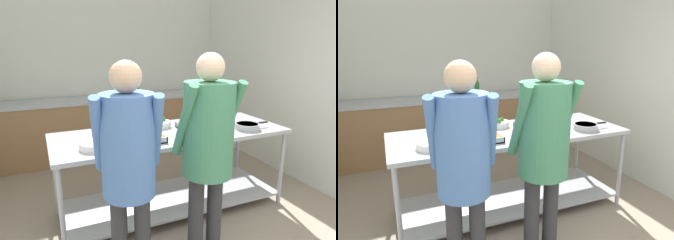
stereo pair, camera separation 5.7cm
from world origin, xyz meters
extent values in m
cube|color=silver|center=(0.00, 4.10, 1.32)|extent=(3.96, 0.06, 2.65)
cube|color=silver|center=(1.95, 2.05, 1.32)|extent=(0.06, 4.22, 2.65)
cube|color=olive|center=(0.00, 3.73, 0.45)|extent=(3.80, 0.62, 0.90)
cube|color=#9EA0A8|center=(0.00, 3.73, 0.92)|extent=(3.80, 0.65, 0.04)
cube|color=black|center=(-0.32, 3.73, 0.93)|extent=(0.43, 0.46, 0.02)
cube|color=#9EA0A8|center=(0.09, 1.77, 0.86)|extent=(2.41, 0.89, 0.04)
cube|color=#9EA0A8|center=(0.09, 1.77, 0.12)|extent=(2.33, 0.81, 0.02)
cylinder|color=#9EA0A8|center=(-1.07, 1.38, 0.42)|extent=(0.04, 0.04, 0.84)
cylinder|color=#9EA0A8|center=(1.25, 1.38, 0.42)|extent=(0.04, 0.04, 0.84)
cylinder|color=#9EA0A8|center=(-1.07, 2.17, 0.42)|extent=(0.04, 0.04, 0.84)
cylinder|color=#9EA0A8|center=(1.25, 2.17, 0.42)|extent=(0.04, 0.04, 0.84)
cylinder|color=white|center=(-0.74, 1.58, 0.89)|extent=(0.27, 0.27, 0.01)
cylinder|color=white|center=(-0.74, 1.58, 0.90)|extent=(0.27, 0.27, 0.01)
cylinder|color=white|center=(-0.74, 1.58, 0.91)|extent=(0.27, 0.27, 0.01)
cylinder|color=white|center=(-0.74, 1.58, 0.92)|extent=(0.26, 0.26, 0.01)
cylinder|color=white|center=(-0.74, 1.58, 0.93)|extent=(0.26, 0.26, 0.01)
cube|color=#9EA0A8|center=(-0.33, 1.61, 0.89)|extent=(0.47, 0.32, 0.01)
cube|color=#9E6B33|center=(-0.33, 1.61, 0.91)|extent=(0.45, 0.29, 0.04)
cube|color=#9EA0A8|center=(-0.33, 1.46, 0.91)|extent=(0.47, 0.01, 0.05)
cube|color=#9EA0A8|center=(-0.33, 1.76, 0.91)|extent=(0.47, 0.01, 0.05)
cube|color=#9EA0A8|center=(-0.56, 1.61, 0.91)|extent=(0.01, 0.32, 0.05)
cube|color=#9EA0A8|center=(-0.10, 1.61, 0.91)|extent=(0.01, 0.32, 0.05)
cylinder|color=silver|center=(0.05, 1.99, 0.91)|extent=(0.23, 0.23, 0.06)
sphere|color=#2D702D|center=(0.09, 2.00, 0.96)|extent=(0.05, 0.05, 0.05)
sphere|color=#2D702D|center=(0.03, 2.04, 0.96)|extent=(0.07, 0.07, 0.07)
sphere|color=#2D702D|center=(0.03, 1.94, 0.96)|extent=(0.07, 0.07, 0.07)
cube|color=#9EA0A8|center=(0.41, 1.80, 0.89)|extent=(0.43, 0.28, 0.01)
cube|color=#B23D2D|center=(0.41, 1.80, 0.91)|extent=(0.40, 0.26, 0.04)
cube|color=#9EA0A8|center=(0.41, 1.66, 0.91)|extent=(0.43, 0.01, 0.05)
cube|color=#9EA0A8|center=(0.41, 1.93, 0.91)|extent=(0.43, 0.01, 0.05)
cube|color=#9EA0A8|center=(0.21, 1.80, 0.91)|extent=(0.01, 0.28, 0.05)
cube|color=#9EA0A8|center=(0.62, 1.80, 0.91)|extent=(0.01, 0.28, 0.05)
cylinder|color=#9EA0A8|center=(0.86, 1.53, 0.91)|extent=(0.26, 0.26, 0.06)
cylinder|color=brown|center=(0.86, 1.53, 0.94)|extent=(0.22, 0.22, 0.01)
cylinder|color=black|center=(1.06, 1.53, 0.93)|extent=(0.14, 0.02, 0.02)
cylinder|color=#2D2D33|center=(-0.55, 0.87, 0.38)|extent=(0.12, 0.12, 0.76)
cylinder|color=#4770B2|center=(-0.82, 0.94, 1.19)|extent=(0.14, 0.32, 0.57)
cylinder|color=#4770B2|center=(-0.45, 0.84, 1.19)|extent=(0.14, 0.32, 0.57)
cylinder|color=#4770B2|center=(-0.63, 0.89, 1.11)|extent=(0.36, 0.36, 0.70)
sphere|color=tan|center=(-0.63, 0.89, 1.57)|extent=(0.21, 0.21, 0.21)
cylinder|color=#2D2D33|center=(-0.09, 0.92, 0.39)|extent=(0.12, 0.12, 0.78)
cylinder|color=#2D2D33|center=(0.08, 0.92, 0.39)|extent=(0.12, 0.12, 0.78)
cylinder|color=#3D7F5B|center=(-0.21, 0.92, 1.22)|extent=(0.08, 0.32, 0.58)
cylinder|color=#3D7F5B|center=(0.20, 0.92, 1.22)|extent=(0.08, 0.32, 0.58)
cylinder|color=#3D7F5B|center=(0.00, 0.92, 1.14)|extent=(0.39, 0.39, 0.72)
sphere|color=beige|center=(0.00, 0.92, 1.60)|extent=(0.21, 0.21, 0.21)
cylinder|color=#23602D|center=(0.34, 3.69, 1.04)|extent=(0.08, 0.08, 0.21)
cone|color=#23602D|center=(0.34, 3.69, 1.19)|extent=(0.07, 0.07, 0.08)
cylinder|color=black|center=(0.34, 3.69, 1.23)|extent=(0.03, 0.03, 0.02)
camera|label=1|loc=(-1.15, -0.93, 1.77)|focal=32.00mm
camera|label=2|loc=(-1.10, -0.96, 1.77)|focal=32.00mm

